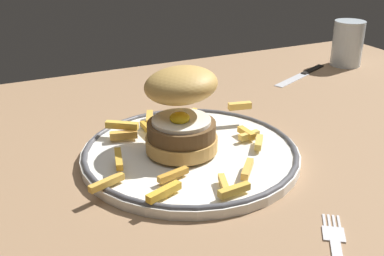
{
  "coord_description": "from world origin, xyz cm",
  "views": [
    {
      "loc": [
        -26.17,
        -50.08,
        29.12
      ],
      "look_at": [
        -2.46,
        -0.49,
        4.6
      ],
      "focal_mm": 43.79,
      "sensor_mm": 36.0,
      "label": 1
    }
  ],
  "objects_px": {
    "knife": "(304,73)",
    "burger": "(181,108)",
    "dinner_plate": "(192,154)",
    "fork": "(337,255)",
    "water_glass": "(347,46)"
  },
  "relations": [
    {
      "from": "knife",
      "to": "burger",
      "type": "bearing_deg",
      "value": -149.64
    },
    {
      "from": "fork",
      "to": "burger",
      "type": "bearing_deg",
      "value": 100.62
    },
    {
      "from": "water_glass",
      "to": "fork",
      "type": "xyz_separation_m",
      "value": [
        -0.45,
        -0.49,
        -0.04
      ]
    },
    {
      "from": "burger",
      "to": "fork",
      "type": "bearing_deg",
      "value": -79.38
    },
    {
      "from": "burger",
      "to": "knife",
      "type": "distance_m",
      "value": 0.44
    },
    {
      "from": "dinner_plate",
      "to": "fork",
      "type": "relative_size",
      "value": 2.3
    },
    {
      "from": "burger",
      "to": "fork",
      "type": "height_order",
      "value": "burger"
    },
    {
      "from": "knife",
      "to": "dinner_plate",
      "type": "bearing_deg",
      "value": -147.24
    },
    {
      "from": "dinner_plate",
      "to": "burger",
      "type": "height_order",
      "value": "burger"
    },
    {
      "from": "fork",
      "to": "knife",
      "type": "height_order",
      "value": "knife"
    },
    {
      "from": "water_glass",
      "to": "burger",
      "type": "bearing_deg",
      "value": -154.59
    },
    {
      "from": "dinner_plate",
      "to": "knife",
      "type": "height_order",
      "value": "dinner_plate"
    },
    {
      "from": "water_glass",
      "to": "fork",
      "type": "distance_m",
      "value": 0.67
    },
    {
      "from": "fork",
      "to": "knife",
      "type": "xyz_separation_m",
      "value": [
        0.33,
        0.47,
        0.0
      ]
    },
    {
      "from": "fork",
      "to": "dinner_plate",
      "type": "bearing_deg",
      "value": 99.59
    }
  ]
}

